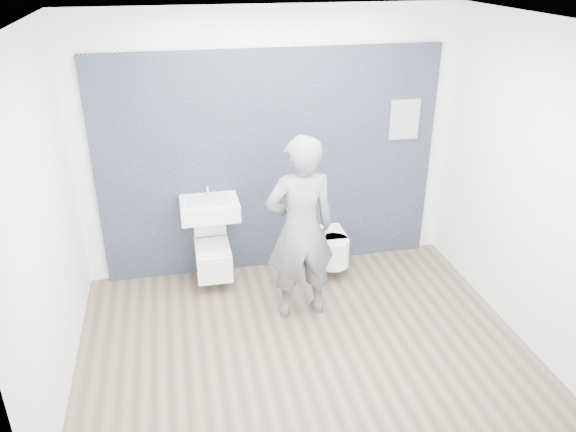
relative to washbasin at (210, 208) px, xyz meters
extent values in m
plane|color=brown|center=(0.69, -1.22, -0.87)|extent=(4.00, 4.00, 0.00)
plane|color=white|center=(0.69, 0.28, 0.53)|extent=(4.00, 0.00, 4.00)
plane|color=white|center=(0.69, -2.72, 0.53)|extent=(4.00, 0.00, 4.00)
plane|color=white|center=(-1.31, -1.22, 0.53)|extent=(0.00, 3.00, 3.00)
plane|color=white|center=(2.69, -1.22, 0.53)|extent=(0.00, 3.00, 3.00)
plane|color=white|center=(0.69, -1.22, 1.93)|extent=(4.00, 4.00, 0.00)
cube|color=black|center=(0.69, 0.25, -0.87)|extent=(3.60, 0.06, 2.40)
cube|color=white|center=(0.00, 0.00, -0.01)|extent=(0.59, 0.44, 0.18)
cube|color=silver|center=(0.00, -0.02, 0.08)|extent=(0.41, 0.29, 0.03)
cylinder|color=silver|center=(0.00, 0.16, 0.16)|extent=(0.02, 0.02, 0.15)
cylinder|color=silver|center=(0.00, 0.11, 0.22)|extent=(0.02, 0.10, 0.02)
cylinder|color=silver|center=(0.00, 0.20, -0.15)|extent=(0.04, 0.04, 0.12)
cube|color=white|center=(0.00, -0.04, -0.58)|extent=(0.36, 0.52, 0.30)
cylinder|color=silver|center=(0.00, -0.08, -0.44)|extent=(0.26, 0.26, 0.03)
cube|color=white|center=(0.00, -0.08, -0.42)|extent=(0.34, 0.42, 0.02)
cube|color=white|center=(0.00, 0.14, -0.22)|extent=(0.34, 0.09, 0.38)
cube|color=silver|center=(0.00, 0.19, -0.69)|extent=(0.10, 0.06, 0.08)
cube|color=white|center=(1.28, 0.02, -0.58)|extent=(0.34, 0.40, 0.29)
cylinder|color=white|center=(1.28, -0.18, -0.58)|extent=(0.34, 0.34, 0.29)
cube|color=white|center=(1.28, -0.01, -0.42)|extent=(0.32, 0.38, 0.03)
cylinder|color=white|center=(1.28, -0.20, -0.42)|extent=(0.32, 0.32, 0.03)
cube|color=silver|center=(1.28, 0.19, -0.68)|extent=(0.10, 0.06, 0.08)
cube|color=silver|center=(2.14, 0.21, -0.87)|extent=(0.32, 0.03, 0.43)
imported|color=slate|center=(0.78, -0.74, 0.04)|extent=(0.69, 0.47, 1.83)
camera|label=1|loc=(-0.30, -5.26, 2.39)|focal=35.00mm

